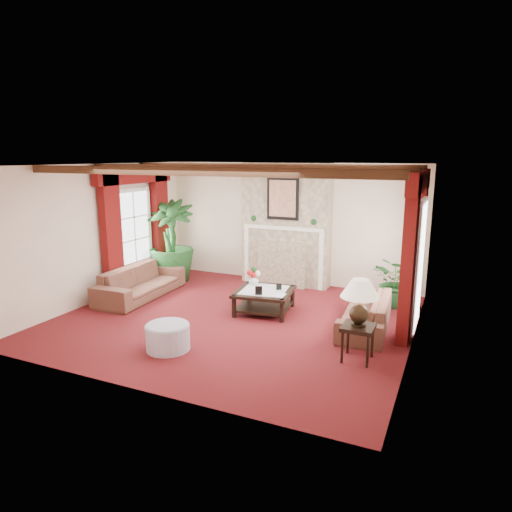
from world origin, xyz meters
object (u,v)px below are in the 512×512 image
at_px(sofa_left, 140,277).
at_px(coffee_table, 264,301).
at_px(potted_palm, 172,259).
at_px(ottoman, 168,337).
at_px(side_table, 357,343).
at_px(sofa_right, 366,307).

bearing_deg(sofa_left, coffee_table, -88.26).
relative_size(potted_palm, ottoman, 3.25).
bearing_deg(potted_palm, side_table, -26.94).
height_order(sofa_right, side_table, sofa_right).
height_order(coffee_table, side_table, side_table).
height_order(potted_palm, coffee_table, potted_palm).
bearing_deg(sofa_right, potted_palm, -108.00).
relative_size(sofa_right, coffee_table, 1.88).
height_order(sofa_right, ottoman, sofa_right).
xyz_separation_m(sofa_left, side_table, (4.70, -1.16, -0.16)).
xyz_separation_m(sofa_right, potted_palm, (-4.67, 1.16, 0.16)).
relative_size(coffee_table, side_table, 1.95).
distance_m(sofa_left, potted_palm, 1.30).
bearing_deg(ottoman, side_table, 16.58).
xyz_separation_m(potted_palm, ottoman, (2.14, -3.24, -0.33)).
bearing_deg(sofa_right, sofa_left, -92.45).
height_order(potted_palm, side_table, potted_palm).
bearing_deg(side_table, ottoman, -163.42).
height_order(sofa_left, ottoman, sofa_left).
relative_size(sofa_right, potted_palm, 0.89).
bearing_deg(potted_palm, ottoman, -56.59).
relative_size(sofa_right, side_table, 3.67).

